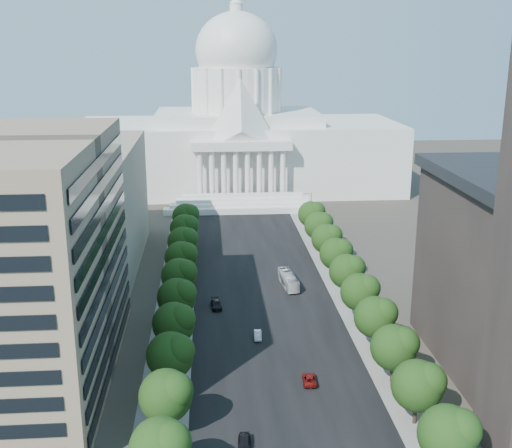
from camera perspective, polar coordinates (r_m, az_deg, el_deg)
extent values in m
cube|color=black|center=(156.41, 0.08, -4.27)|extent=(30.00, 260.00, 0.01)
cube|color=gray|center=(156.17, -6.91, -4.42)|extent=(8.00, 260.00, 0.02)
cube|color=gray|center=(158.94, 6.94, -4.06)|extent=(8.00, 260.00, 0.02)
cube|color=white|center=(245.20, -1.66, 6.14)|extent=(120.00, 50.00, 25.00)
cube|color=white|center=(243.18, -1.69, 9.51)|extent=(60.00, 40.00, 4.00)
cube|color=white|center=(217.30, -1.33, 7.02)|extent=(34.00, 8.00, 3.00)
cylinder|color=white|center=(242.28, -1.71, 11.86)|extent=(32.00, 32.00, 16.00)
ellipsoid|color=white|center=(241.72, -1.74, 15.17)|extent=(30.00, 30.00, 27.60)
cylinder|color=white|center=(241.92, -1.76, 18.25)|extent=(4.80, 4.80, 7.00)
cone|color=white|center=(242.15, -1.77, 19.31)|extent=(5.20, 5.20, 2.50)
cube|color=gray|center=(165.24, -17.04, 1.56)|extent=(38.00, 52.00, 30.00)
sphere|color=#17320E|center=(83.60, -8.54, -19.06)|extent=(7.60, 7.60, 7.60)
sphere|color=#17320E|center=(82.24, -7.64, -18.71)|extent=(5.32, 5.32, 5.32)
cylinder|color=#33261C|center=(96.15, -7.93, -17.28)|extent=(0.56, 0.56, 2.94)
sphere|color=#17320E|center=(93.68, -8.04, -14.87)|extent=(7.60, 7.60, 7.60)
sphere|color=#17320E|center=(92.36, -7.24, -14.50)|extent=(5.32, 5.32, 5.32)
cylinder|color=#33261C|center=(106.39, -7.55, -13.76)|extent=(0.56, 0.56, 2.94)
sphere|color=#17320E|center=(104.16, -7.65, -11.51)|extent=(7.60, 7.60, 7.60)
sphere|color=#17320E|center=(102.89, -6.94, -11.13)|extent=(5.32, 5.32, 5.32)
cylinder|color=#33261C|center=(116.97, -7.25, -10.86)|extent=(0.56, 0.56, 2.94)
sphere|color=#17320E|center=(114.94, -7.33, -8.76)|extent=(7.60, 7.60, 7.60)
sphere|color=#17320E|center=(113.72, -6.70, -8.39)|extent=(5.32, 5.32, 5.32)
cylinder|color=#33261C|center=(127.80, -7.01, -8.45)|extent=(0.56, 0.56, 2.94)
sphere|color=#17320E|center=(125.95, -7.08, -6.50)|extent=(7.60, 7.60, 7.60)
sphere|color=#17320E|center=(124.75, -6.50, -6.13)|extent=(5.32, 5.32, 5.32)
cylinder|color=#33261C|center=(138.82, -6.80, -6.41)|extent=(0.56, 0.56, 2.94)
sphere|color=#17320E|center=(137.12, -6.87, -4.60)|extent=(7.60, 7.60, 7.60)
sphere|color=#17320E|center=(135.95, -6.33, -4.25)|extent=(5.32, 5.32, 5.32)
cylinder|color=#33261C|center=(149.99, -6.63, -4.68)|extent=(0.56, 0.56, 2.94)
sphere|color=#17320E|center=(148.42, -6.69, -2.98)|extent=(7.60, 7.60, 7.60)
sphere|color=#17320E|center=(147.28, -6.20, -2.65)|extent=(5.32, 5.32, 5.32)
cylinder|color=#33261C|center=(161.28, -6.48, -3.19)|extent=(0.56, 0.56, 2.94)
sphere|color=#17320E|center=(159.82, -6.54, -1.60)|extent=(7.60, 7.60, 7.60)
sphere|color=#17320E|center=(158.71, -6.08, -1.28)|extent=(5.32, 5.32, 5.32)
cylinder|color=#33261C|center=(172.67, -6.36, -1.90)|extent=(0.56, 0.56, 2.94)
sphere|color=#17320E|center=(171.30, -6.40, -0.40)|extent=(7.60, 7.60, 7.60)
sphere|color=#17320E|center=(170.21, -5.98, -0.09)|extent=(5.32, 5.32, 5.32)
cylinder|color=#33261C|center=(184.13, -6.24, -0.76)|extent=(0.56, 0.56, 2.94)
sphere|color=#17320E|center=(182.85, -6.29, 0.65)|extent=(7.60, 7.60, 7.60)
sphere|color=#17320E|center=(181.78, -5.89, 0.94)|extent=(5.32, 5.32, 5.32)
sphere|color=#17320E|center=(88.41, 16.64, -17.47)|extent=(7.60, 7.60, 7.60)
sphere|color=#17320E|center=(87.67, 17.74, -17.00)|extent=(5.32, 5.32, 5.32)
cylinder|color=#33261C|center=(100.36, 13.94, -16.09)|extent=(0.56, 0.56, 2.94)
sphere|color=#17320E|center=(98.00, 14.13, -13.75)|extent=(7.60, 7.60, 7.60)
sphere|color=#17320E|center=(97.23, 15.08, -13.30)|extent=(5.32, 5.32, 5.32)
cylinder|color=#33261C|center=(110.21, 11.99, -12.87)|extent=(0.56, 0.56, 2.94)
sphere|color=#17320E|center=(108.06, 12.13, -10.68)|extent=(7.60, 7.60, 7.60)
sphere|color=#17320E|center=(107.29, 12.97, -10.26)|extent=(5.32, 5.32, 5.32)
cylinder|color=#33261C|center=(120.45, 10.40, -10.18)|extent=(0.56, 0.56, 2.94)
sphere|color=#17320E|center=(118.49, 10.51, -8.13)|extent=(7.60, 7.60, 7.60)
sphere|color=#17320E|center=(117.71, 11.26, -7.73)|extent=(5.32, 5.32, 5.32)
cylinder|color=#33261C|center=(130.99, 9.08, -7.91)|extent=(0.56, 0.56, 2.94)
sphere|color=#17320E|center=(129.19, 9.17, -6.00)|extent=(7.60, 7.60, 7.60)
sphere|color=#17320E|center=(128.40, 9.85, -5.62)|extent=(5.32, 5.32, 5.32)
cylinder|color=#33261C|center=(141.77, 7.97, -5.97)|extent=(0.56, 0.56, 2.94)
sphere|color=#17320E|center=(140.10, 8.04, -4.19)|extent=(7.60, 7.60, 7.60)
sphere|color=#17320E|center=(139.31, 8.66, -3.83)|extent=(5.32, 5.32, 5.32)
cylinder|color=#33261C|center=(152.72, 7.03, -4.31)|extent=(0.56, 0.56, 2.94)
sphere|color=#17320E|center=(151.18, 7.09, -2.64)|extent=(7.60, 7.60, 7.60)
sphere|color=#17320E|center=(150.38, 7.65, -2.31)|extent=(5.32, 5.32, 5.32)
cylinder|color=#33261C|center=(163.82, 6.21, -2.88)|extent=(0.56, 0.56, 2.94)
sphere|color=#17320E|center=(162.39, 6.26, -1.31)|extent=(7.60, 7.60, 7.60)
sphere|color=#17320E|center=(161.59, 6.79, -0.99)|extent=(5.32, 5.32, 5.32)
cylinder|color=#33261C|center=(175.05, 5.51, -1.62)|extent=(0.56, 0.56, 2.94)
sphere|color=#17320E|center=(173.70, 5.55, -0.15)|extent=(7.60, 7.60, 7.60)
sphere|color=#17320E|center=(172.90, 6.03, 0.16)|extent=(5.32, 5.32, 5.32)
cylinder|color=#33261C|center=(186.36, 4.88, -0.52)|extent=(0.56, 0.56, 2.94)
sphere|color=#17320E|center=(185.10, 4.92, 0.87)|extent=(7.60, 7.60, 7.60)
sphere|color=#17320E|center=(184.30, 5.37, 1.16)|extent=(5.32, 5.32, 5.32)
cylinder|color=gray|center=(85.92, 18.12, -16.59)|extent=(2.40, 0.14, 0.14)
sphere|color=gray|center=(85.58, 17.40, -16.74)|extent=(0.44, 0.44, 0.44)
cylinder|color=gray|center=(108.67, 13.52, -11.60)|extent=(0.18, 0.18, 9.00)
cylinder|color=gray|center=(106.44, 13.04, -9.59)|extent=(2.40, 0.14, 0.14)
sphere|color=gray|center=(106.17, 12.47, -9.68)|extent=(0.44, 0.44, 0.44)
cylinder|color=gray|center=(130.41, 10.21, -6.63)|extent=(0.18, 0.18, 9.00)
cylinder|color=gray|center=(128.55, 9.78, -4.88)|extent=(2.40, 0.14, 0.14)
sphere|color=gray|center=(128.33, 9.30, -4.94)|extent=(0.44, 0.44, 0.44)
cylinder|color=gray|center=(153.14, 7.91, -3.09)|extent=(0.18, 0.18, 9.00)
cylinder|color=gray|center=(151.56, 7.53, -1.56)|extent=(2.40, 0.14, 0.14)
sphere|color=gray|center=(151.37, 7.12, -1.61)|extent=(0.44, 0.44, 0.44)
cylinder|color=gray|center=(176.49, 6.22, -0.47)|extent=(0.18, 0.18, 9.00)
cylinder|color=gray|center=(175.12, 5.88, 0.87)|extent=(2.40, 0.14, 0.14)
sphere|color=gray|center=(174.96, 5.52, 0.83)|extent=(0.44, 0.44, 0.44)
cylinder|color=gray|center=(200.24, 4.93, 1.53)|extent=(0.18, 0.18, 9.00)
cylinder|color=gray|center=(199.03, 4.62, 2.72)|extent=(2.40, 0.14, 0.14)
sphere|color=gray|center=(198.89, 4.31, 2.69)|extent=(0.44, 0.44, 0.44)
imported|color=black|center=(93.01, -1.06, -18.90)|extent=(2.14, 4.60, 1.53)
imported|color=#B9BBC1|center=(122.50, 0.16, -9.86)|extent=(1.55, 3.99, 1.30)
imported|color=#690E0B|center=(108.27, 4.76, -13.60)|extent=(2.47, 4.82, 1.30)
imported|color=black|center=(135.89, -3.56, -7.16)|extent=(2.57, 5.32, 1.49)
imported|color=silver|center=(147.06, 2.89, -4.97)|extent=(3.81, 11.53, 3.15)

